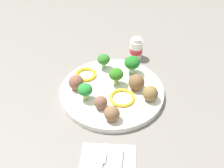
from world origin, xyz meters
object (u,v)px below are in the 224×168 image
at_px(broccoli_floret_back_left, 104,60).
at_px(broccoli_floret_front_right, 85,90).
at_px(plate, 112,92).
at_px(meatball_front_right, 112,113).
at_px(yogurt_bottle, 136,49).
at_px(pepper_ring_mid_right, 122,98).
at_px(meatball_near_rim, 101,103).
at_px(broccoli_floret_center, 132,63).
at_px(broccoli_floret_front_left, 116,75).
at_px(meatball_mid_right, 150,93).
at_px(pepper_ring_center, 86,74).
at_px(meatball_far_rim, 76,82).
at_px(meatball_back_right, 136,82).

bearing_deg(broccoli_floret_back_left, broccoli_floret_front_right, 171.20).
relative_size(plate, meatball_front_right, 7.28).
bearing_deg(yogurt_bottle, pepper_ring_mid_right, 176.46).
bearing_deg(meatball_near_rim, broccoli_floret_center, -21.20).
height_order(broccoli_floret_front_left, meatball_front_right, broccoli_floret_front_left).
relative_size(meatball_front_right, meatball_mid_right, 0.95).
height_order(pepper_ring_center, yogurt_bottle, yogurt_bottle).
distance_m(meatball_mid_right, pepper_ring_mid_right, 0.07).
relative_size(meatball_near_rim, yogurt_bottle, 0.50).
bearing_deg(broccoli_floret_front_left, meatball_far_rim, 109.11).
bearing_deg(meatball_far_rim, plate, -84.37).
height_order(meatball_front_right, pepper_ring_mid_right, meatball_front_right).
relative_size(broccoli_floret_center, meatball_near_rim, 1.56).
bearing_deg(meatball_mid_right, plate, 79.21).
distance_m(broccoli_floret_front_right, meatball_near_rim, 0.05).
xyz_separation_m(broccoli_floret_center, meatball_front_right, (-0.19, 0.03, -0.01)).
bearing_deg(broccoli_floret_front_left, broccoli_floret_front_right, 136.56).
bearing_deg(pepper_ring_center, broccoli_floret_back_left, -44.68).
bearing_deg(broccoli_floret_center, broccoli_floret_front_right, 140.78).
bearing_deg(meatball_far_rim, meatball_mid_right, -92.94).
relative_size(broccoli_floret_center, yogurt_bottle, 0.77).
distance_m(broccoli_floret_center, meatball_back_right, 0.07).
xyz_separation_m(broccoli_floret_center, meatball_near_rim, (-0.15, 0.06, -0.02)).
bearing_deg(broccoli_floret_front_right, meatball_mid_right, -80.93).
bearing_deg(meatball_far_rim, meatball_back_right, -80.93).
bearing_deg(meatball_mid_right, meatball_front_right, 135.00).
distance_m(plate, pepper_ring_mid_right, 0.05).
bearing_deg(broccoli_floret_front_right, meatball_back_right, -63.63).
xyz_separation_m(broccoli_floret_front_left, pepper_ring_mid_right, (-0.06, -0.02, -0.03)).
bearing_deg(meatball_near_rim, pepper_ring_mid_right, -49.93).
distance_m(broccoli_floret_front_left, meatball_front_right, 0.13).
xyz_separation_m(plate, broccoli_floret_front_right, (-0.05, 0.06, 0.04)).
bearing_deg(broccoli_floret_back_left, meatball_front_right, -163.56).
relative_size(broccoli_floret_center, pepper_ring_center, 0.88).
xyz_separation_m(plate, meatball_mid_right, (-0.02, -0.10, 0.03)).
bearing_deg(broccoli_floret_center, plate, 152.30).
height_order(broccoli_floret_front_left, pepper_ring_center, broccoli_floret_front_left).
bearing_deg(pepper_ring_mid_right, meatball_mid_right, -81.29).
xyz_separation_m(broccoli_floret_front_left, yogurt_bottle, (0.16, -0.04, -0.02)).
height_order(meatball_far_rim, pepper_ring_center, meatball_far_rim).
height_order(broccoli_floret_back_left, meatball_far_rim, broccoli_floret_back_left).
xyz_separation_m(meatball_front_right, yogurt_bottle, (0.29, -0.03, -0.00)).
distance_m(pepper_ring_center, yogurt_bottle, 0.19).
bearing_deg(pepper_ring_center, pepper_ring_mid_right, -123.76).
bearing_deg(pepper_ring_center, meatball_mid_right, -109.55).
xyz_separation_m(broccoli_floret_front_right, broccoli_floret_front_left, (0.07, -0.07, 0.00)).
xyz_separation_m(meatball_mid_right, meatball_back_right, (0.04, 0.04, 0.00)).
bearing_deg(meatball_front_right, broccoli_floret_front_left, 4.79).
height_order(plate, yogurt_bottle, yogurt_bottle).
bearing_deg(meatball_near_rim, yogurt_bottle, -13.49).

